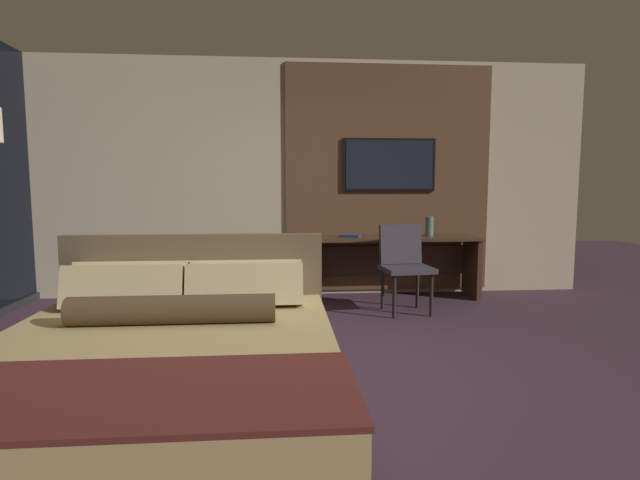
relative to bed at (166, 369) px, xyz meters
The scene contains 8 objects.
ground_plane 1.10m from the bed, 42.33° to the left, with size 16.00×16.00×0.00m, color #3D2838.
wall_back_tv_panel 3.60m from the bed, 74.03° to the left, with size 7.20×0.09×2.80m.
bed is the anchor object (origin of this frame).
desk 3.59m from the bed, 57.07° to the left, with size 1.98×0.53×0.73m.
tv 3.98m from the bed, 58.85° to the left, with size 1.12×0.04×0.63m.
desk_chair 3.06m from the bed, 50.83° to the left, with size 0.54×0.53×0.91m.
vase_tall 3.89m from the bed, 51.54° to the left, with size 0.09×0.09×0.23m.
book 3.33m from the bed, 63.95° to the left, with size 0.26×0.22×0.03m.
Camera 1 is at (-0.15, -3.42, 1.31)m, focal length 28.00 mm.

